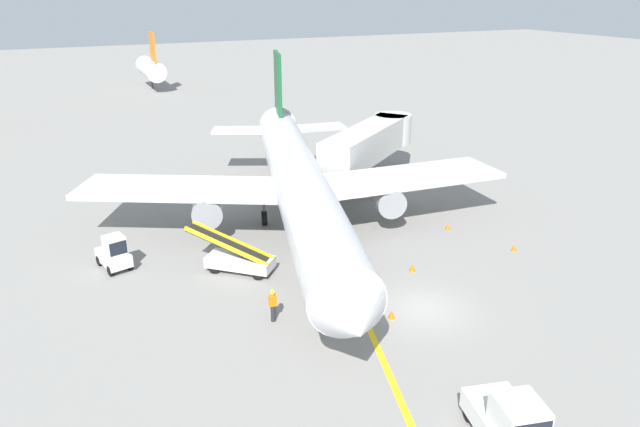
% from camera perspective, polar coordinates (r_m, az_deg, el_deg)
% --- Properties ---
extents(ground_plane, '(300.00, 300.00, 0.00)m').
position_cam_1_polar(ground_plane, '(29.98, 10.13, -9.27)').
color(ground_plane, gray).
extents(taxi_line_yellow, '(22.83, 76.84, 0.01)m').
position_cam_1_polar(taxi_line_yellow, '(32.84, 2.57, -6.03)').
color(taxi_line_yellow, yellow).
rests_on(taxi_line_yellow, ground).
extents(airliner, '(27.79, 34.67, 10.10)m').
position_cam_1_polar(airliner, '(37.34, -2.11, 3.14)').
color(airliner, silver).
rests_on(airliner, ground).
extents(jet_bridge, '(11.71, 9.70, 4.85)m').
position_cam_1_polar(jet_bridge, '(47.24, 5.23, 7.16)').
color(jet_bridge, beige).
rests_on(jet_bridge, ground).
extents(pushback_tug, '(2.72, 3.95, 2.20)m').
position_cam_1_polar(pushback_tug, '(22.44, 18.20, -18.95)').
color(pushback_tug, silver).
rests_on(pushback_tug, ground).
extents(baggage_tug_near_wing, '(1.86, 2.65, 2.10)m').
position_cam_1_polar(baggage_tug_near_wing, '(35.14, -19.55, -3.74)').
color(baggage_tug_near_wing, silver).
rests_on(baggage_tug_near_wing, ground).
extents(belt_loader_forward_hold, '(4.53, 4.30, 2.59)m').
position_cam_1_polar(belt_loader_forward_hold, '(33.22, -8.06, -4.41)').
color(belt_loader_forward_hold, silver).
rests_on(belt_loader_forward_hold, ground).
extents(ground_crew_marshaller, '(0.36, 0.24, 1.70)m').
position_cam_1_polar(ground_crew_marshaller, '(28.26, -4.65, -8.88)').
color(ground_crew_marshaller, '#26262D').
rests_on(ground_crew_marshaller, ground).
extents(safety_cone_nose_left, '(0.36, 0.36, 0.44)m').
position_cam_1_polar(safety_cone_nose_left, '(37.55, 18.51, -3.15)').
color(safety_cone_nose_left, orange).
rests_on(safety_cone_nose_left, ground).
extents(safety_cone_nose_right, '(0.36, 0.36, 0.44)m').
position_cam_1_polar(safety_cone_nose_right, '(39.56, 12.43, -1.24)').
color(safety_cone_nose_right, orange).
rests_on(safety_cone_nose_right, ground).
extents(safety_cone_wingtip_left, '(0.36, 0.36, 0.44)m').
position_cam_1_polar(safety_cone_wingtip_left, '(33.56, 9.06, -5.25)').
color(safety_cone_wingtip_left, orange).
rests_on(safety_cone_wingtip_left, ground).
extents(safety_cone_wingtip_right, '(0.36, 0.36, 0.44)m').
position_cam_1_polar(safety_cone_wingtip_right, '(41.22, -3.49, 0.19)').
color(safety_cone_wingtip_right, orange).
rests_on(safety_cone_wingtip_right, ground).
extents(safety_cone_tail_area, '(0.36, 0.36, 0.44)m').
position_cam_1_polar(safety_cone_tail_area, '(28.96, 7.04, -9.76)').
color(safety_cone_tail_area, orange).
rests_on(safety_cone_tail_area, ground).
extents(distant_aircraft_mid_right, '(3.00, 10.10, 8.80)m').
position_cam_1_polar(distant_aircraft_mid_right, '(96.32, -16.28, 13.54)').
color(distant_aircraft_mid_right, silver).
rests_on(distant_aircraft_mid_right, ground).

